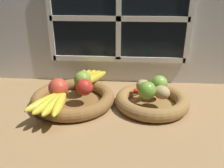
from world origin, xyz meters
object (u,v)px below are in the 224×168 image
object	(u,v)px
apple_red_right	(84,88)
chili_pepper	(148,94)
banana_bunch_back	(88,78)
potato_small	(162,92)
banana_bunch_front	(53,102)
apple_green_back	(82,80)
potato_oblong	(143,86)
lime_far	(159,83)
potato_back	(156,86)
fruit_bowl_right	(152,101)
fruit_bowl_left	(73,98)
lime_near	(147,90)
apple_red_front	(58,88)

from	to	relation	value
apple_red_right	chili_pepper	distance (cm)	24.46
banana_bunch_back	apple_red_right	bearing A→B (deg)	-86.06
banana_bunch_back	potato_small	world-z (taller)	potato_small
chili_pepper	banana_bunch_front	bearing A→B (deg)	-138.71
potato_small	chili_pepper	distance (cm)	5.57
apple_green_back	potato_oblong	bearing A→B (deg)	-5.31
potato_oblong	lime_far	bearing A→B (deg)	9.25
apple_green_back	potato_small	world-z (taller)	apple_green_back
potato_small	potato_oblong	bearing A→B (deg)	138.58
banana_bunch_back	potato_back	world-z (taller)	potato_back
apple_red_right	potato_small	size ratio (longest dim) A/B	0.98
fruit_bowl_right	potato_small	size ratio (longest dim) A/B	4.39
lime_far	banana_bunch_front	bearing A→B (deg)	-157.15
apple_green_back	potato_back	size ratio (longest dim) A/B	0.86
fruit_bowl_left	fruit_bowl_right	world-z (taller)	same
banana_bunch_back	chili_pepper	size ratio (longest dim) A/B	1.80
banana_bunch_back	lime_near	world-z (taller)	lime_near
apple_green_back	potato_back	world-z (taller)	apple_green_back
fruit_bowl_right	potato_back	xyz separation A→B (cm)	(1.94, 4.26, 4.78)
potato_small	apple_green_back	bearing A→B (deg)	165.55
fruit_bowl_left	banana_bunch_back	size ratio (longest dim) A/B	1.66
potato_small	chili_pepper	bearing A→B (deg)	160.18
apple_red_front	banana_bunch_back	xyz separation A→B (cm)	(8.51, 16.95, -2.08)
fruit_bowl_left	potato_small	distance (cm)	35.24
lime_near	lime_far	distance (cm)	9.27
apple_red_front	banana_bunch_back	distance (cm)	19.08
apple_red_front	apple_red_right	size ratio (longest dim) A/B	1.16
apple_red_right	potato_oblong	size ratio (longest dim) A/B	1.07
fruit_bowl_right	chili_pepper	world-z (taller)	chili_pepper
banana_bunch_front	banana_bunch_back	xyz separation A→B (cm)	(8.36, 24.75, -0.01)
banana_bunch_front	lime_near	bearing A→B (deg)	14.77
fruit_bowl_right	lime_far	bearing A→B (deg)	52.13
potato_small	fruit_bowl_left	bearing A→B (deg)	174.89
fruit_bowl_right	chili_pepper	xyz separation A→B (cm)	(-1.93, -1.29, 3.71)
potato_oblong	potato_back	xyz separation A→B (cm)	(5.43, 1.55, -0.46)
potato_oblong	lime_near	bearing A→B (deg)	-81.35
apple_red_front	chili_pepper	distance (cm)	34.14
lime_near	chili_pepper	xyz separation A→B (cm)	(0.58, 2.47, -2.44)
apple_red_right	potato_small	xyz separation A→B (cm)	(29.34, -0.35, -0.73)
apple_red_right	potato_small	distance (cm)	29.35
banana_bunch_front	apple_red_front	bearing A→B (deg)	91.10
banana_bunch_back	lime_far	world-z (taller)	lime_far
fruit_bowl_right	apple_red_front	bearing A→B (deg)	-172.52
potato_back	chili_pepper	distance (cm)	6.85
banana_bunch_front	lime_near	world-z (taller)	lime_near
fruit_bowl_right	apple_red_front	xyz separation A→B (cm)	(-35.78, -4.70, 6.52)
fruit_bowl_right	banana_bunch_back	bearing A→B (deg)	155.80
banana_bunch_back	potato_oblong	world-z (taller)	potato_oblong
fruit_bowl_right	apple_red_right	world-z (taller)	apple_red_right
banana_bunch_back	potato_small	distance (cm)	34.05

